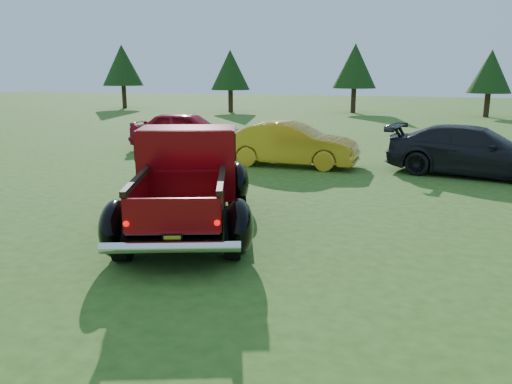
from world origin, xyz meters
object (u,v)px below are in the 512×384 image
at_px(show_car_yellow, 291,144).
at_px(show_car_grey, 474,151).
at_px(tree_west, 230,70).
at_px(tree_far_west, 122,65).
at_px(tree_mid_left, 355,66).
at_px(show_car_red, 187,131).
at_px(pickup_truck, 189,178).
at_px(tree_mid_right, 490,72).

height_order(show_car_yellow, show_car_grey, show_car_grey).
xyz_separation_m(tree_west, show_car_yellow, (10.14, -20.70, -2.42)).
xyz_separation_m(tree_far_west, show_car_grey, (25.50, -21.53, -2.81)).
xyz_separation_m(tree_mid_left, show_car_yellow, (1.14, -22.70, -2.69)).
xyz_separation_m(tree_west, show_car_grey, (15.50, -20.53, -2.40)).
xyz_separation_m(show_car_red, show_car_yellow, (4.64, -2.05, -0.04)).
distance_m(show_car_red, show_car_yellow, 5.07).
height_order(tree_west, pickup_truck, tree_west).
xyz_separation_m(tree_mid_right, show_car_grey, (-2.50, -21.53, -2.27)).
bearing_deg(show_car_grey, pickup_truck, 151.57).
bearing_deg(show_car_red, tree_mid_right, -40.14).
distance_m(tree_far_west, tree_west, 10.06).
xyz_separation_m(show_car_yellow, show_car_grey, (5.36, 0.17, 0.02)).
bearing_deg(pickup_truck, show_car_grey, 29.57).
relative_size(show_car_red, show_car_yellow, 1.03).
bearing_deg(tree_west, show_car_grey, -52.94).
xyz_separation_m(pickup_truck, show_car_red, (-4.32, 8.72, -0.16)).
xyz_separation_m(tree_mid_left, show_car_red, (-3.50, -20.64, -2.65)).
distance_m(show_car_yellow, show_car_grey, 5.36).
bearing_deg(tree_west, show_car_red, -73.56).
bearing_deg(tree_far_west, pickup_truck, -55.05).
xyz_separation_m(tree_west, pickup_truck, (9.82, -27.36, -2.22)).
relative_size(tree_far_west, pickup_truck, 0.97).
distance_m(tree_far_west, pickup_truck, 34.70).
bearing_deg(show_car_red, tree_far_west, 30.61).
xyz_separation_m(tree_mid_right, pickup_truck, (-8.18, -28.36, -2.08)).
distance_m(tree_mid_left, pickup_truck, 29.48).
relative_size(tree_west, show_car_yellow, 1.10).
bearing_deg(show_car_red, tree_mid_left, -17.29).
relative_size(tree_mid_left, show_car_grey, 1.03).
relative_size(tree_far_west, show_car_grey, 1.07).
bearing_deg(tree_mid_right, tree_far_west, 180.00).
distance_m(tree_mid_right, show_car_yellow, 23.19).
distance_m(tree_west, tree_mid_right, 18.03).
distance_m(tree_mid_left, tree_mid_right, 9.06).
bearing_deg(tree_west, tree_mid_left, 12.53).
height_order(pickup_truck, show_car_yellow, pickup_truck).
distance_m(tree_west, show_car_red, 19.58).
bearing_deg(tree_west, tree_far_west, 174.29).
height_order(tree_far_west, show_car_yellow, tree_far_west).
bearing_deg(show_car_red, show_car_yellow, -121.53).
bearing_deg(tree_mid_left, tree_mid_right, -6.34).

